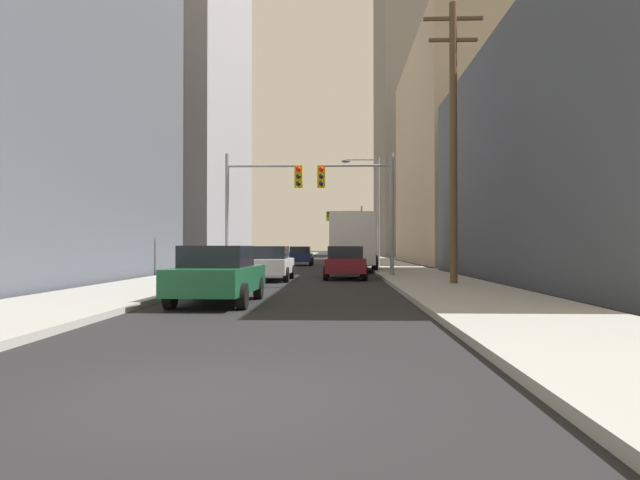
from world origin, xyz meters
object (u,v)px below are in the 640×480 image
at_px(sedan_maroon, 345,262).
at_px(traffic_signal_near_left, 260,194).
at_px(sedan_green, 218,274).
at_px(traffic_signal_near_right, 359,194).
at_px(sedan_beige, 340,254).
at_px(sedan_white, 269,263).
at_px(traffic_signal_far_right, 346,224).
at_px(sedan_navy, 301,256).
at_px(city_bus, 353,240).

bearing_deg(sedan_maroon, traffic_signal_near_left, 169.42).
xyz_separation_m(sedan_green, traffic_signal_near_right, (4.15, 12.33, 3.27)).
bearing_deg(sedan_beige, sedan_green, -94.33).
bearing_deg(sedan_white, sedan_green, -90.54).
height_order(sedan_maroon, traffic_signal_far_right, traffic_signal_far_right).
bearing_deg(traffic_signal_near_right, traffic_signal_near_left, 180.00).
distance_m(sedan_navy, traffic_signal_near_right, 18.83).
bearing_deg(sedan_beige, sedan_maroon, -89.75).
distance_m(sedan_maroon, traffic_signal_near_left, 5.30).
xyz_separation_m(traffic_signal_near_right, traffic_signal_far_right, (-0.15, 34.75, 0.02)).
height_order(sedan_navy, sedan_beige, same).
bearing_deg(city_bus, sedan_maroon, -93.73).
height_order(sedan_maroon, traffic_signal_near_right, traffic_signal_near_right).
xyz_separation_m(sedan_white, sedan_maroon, (3.35, 1.43, 0.00)).
height_order(city_bus, sedan_white, city_bus).
distance_m(sedan_maroon, traffic_signal_near_right, 3.43).
relative_size(sedan_maroon, traffic_signal_far_right, 0.70).
bearing_deg(traffic_signal_far_right, sedan_green, -94.86).
bearing_deg(sedan_beige, sedan_white, -95.47).
xyz_separation_m(sedan_green, sedan_beige, (3.31, 43.69, 0.00)).
xyz_separation_m(city_bus, sedan_white, (-3.99, -11.11, -1.16)).
bearing_deg(sedan_navy, sedan_maroon, -79.96).
relative_size(traffic_signal_near_right, traffic_signal_far_right, 1.00).
bearing_deg(sedan_white, sedan_maroon, 23.12).
bearing_deg(traffic_signal_near_left, sedan_navy, 87.59).
distance_m(city_bus, traffic_signal_far_right, 25.92).
height_order(sedan_beige, traffic_signal_near_left, traffic_signal_near_left).
distance_m(city_bus, traffic_signal_near_right, 9.16).
distance_m(city_bus, sedan_navy, 10.08).
relative_size(city_bus, traffic_signal_near_right, 1.93).
relative_size(city_bus, traffic_signal_near_left, 1.93).
bearing_deg(city_bus, sedan_navy, 113.37).
distance_m(sedan_white, sedan_beige, 33.71).
bearing_deg(sedan_maroon, city_bus, 86.27).
bearing_deg(city_bus, sedan_white, -109.73).
bearing_deg(traffic_signal_near_left, city_bus, 62.02).
xyz_separation_m(sedan_green, traffic_signal_far_right, (4.01, 47.08, 3.28)).
xyz_separation_m(city_bus, sedan_maroon, (-0.63, -9.68, -1.16)).
bearing_deg(traffic_signal_near_right, sedan_white, -151.55).
xyz_separation_m(sedan_navy, sedan_beige, (3.20, 13.26, 0.00)).
relative_size(sedan_green, traffic_signal_far_right, 0.71).
height_order(sedan_green, sedan_beige, same).
relative_size(sedan_white, traffic_signal_near_left, 0.70).
relative_size(city_bus, sedan_green, 2.72).
bearing_deg(sedan_navy, sedan_white, -90.04).
bearing_deg(traffic_signal_near_left, sedan_white, -71.20).
distance_m(traffic_signal_near_left, traffic_signal_far_right, 35.06).
relative_size(sedan_green, sedan_white, 1.01).
height_order(traffic_signal_near_left, traffic_signal_near_right, same).
relative_size(sedan_white, traffic_signal_far_right, 0.70).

